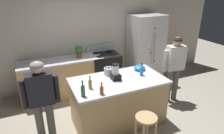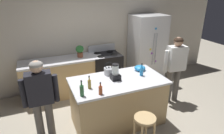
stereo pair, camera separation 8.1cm
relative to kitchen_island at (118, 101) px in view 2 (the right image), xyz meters
The scene contains 17 objects.
ground_plane 0.48m from the kitchen_island, ahead, with size 14.00×14.00×0.00m, color #B2A893.
back_wall 2.14m from the kitchen_island, 90.00° to the left, with size 8.00×0.10×2.70m, color beige.
kitchen_island is the anchor object (origin of this frame).
back_counter_run 1.74m from the kitchen_island, 117.30° to the left, with size 2.00×0.64×0.95m.
refrigerator 2.22m from the kitchen_island, 43.67° to the left, with size 0.90×0.73×1.89m.
stove_range 1.56m from the kitchen_island, 78.06° to the left, with size 0.76×0.65×1.13m.
person_by_island_left 1.47m from the kitchen_island, behind, with size 0.59×0.23×1.55m.
person_by_sink_right 1.61m from the kitchen_island, ahead, with size 0.60×0.26×1.58m.
bar_stool 0.84m from the kitchen_island, 82.68° to the right, with size 0.36×0.36×0.63m.
potted_plant 1.71m from the kitchen_island, 102.50° to the left, with size 0.20×0.20×0.30m.
blender_appliance 0.61m from the kitchen_island, 134.44° to the left, with size 0.17×0.17×0.31m.
bottle_olive_oil 1.02m from the kitchen_island, 158.07° to the right, with size 0.07×0.07×0.28m.
bottle_vinegar 0.82m from the kitchen_island, 169.46° to the right, with size 0.06×0.06×0.24m.
bottle_cooking_sauce 0.82m from the kitchen_island, 142.18° to the right, with size 0.06×0.06×0.22m.
bottle_soda 0.76m from the kitchen_island, ahead, with size 0.07×0.07×0.26m.
mixing_bowl 0.84m from the kitchen_island, 21.73° to the left, with size 0.23×0.23×0.10m, color #268CD8.
tea_kettle 0.63m from the kitchen_island, 101.88° to the left, with size 0.28×0.20×0.27m.
Camera 2 is at (-1.39, -3.04, 2.59)m, focal length 31.41 mm.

